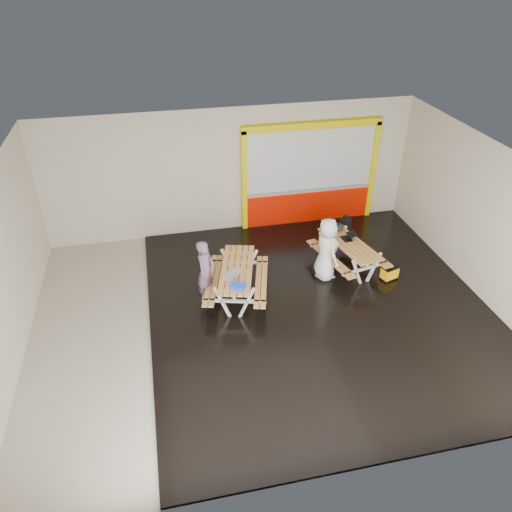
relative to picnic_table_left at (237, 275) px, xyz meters
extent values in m
cube|color=#BDB3A0|center=(0.47, -0.79, -0.62)|extent=(10.00, 8.00, 0.01)
cube|color=white|center=(0.47, -0.79, 2.89)|extent=(10.00, 8.00, 0.01)
cube|color=beige|center=(0.47, 3.22, 1.14)|extent=(10.00, 0.01, 3.50)
cube|color=beige|center=(0.47, -4.79, 1.14)|extent=(10.00, 0.01, 3.50)
cube|color=beige|center=(-4.54, -0.79, 1.14)|extent=(0.01, 8.00, 3.50)
cube|color=beige|center=(5.47, -0.79, 1.14)|extent=(0.01, 8.00, 3.50)
cube|color=black|center=(1.72, -0.79, -0.59)|extent=(7.50, 7.98, 0.05)
cube|color=red|center=(2.67, 3.14, -0.11)|extent=(3.60, 0.12, 1.00)
cube|color=gray|center=(2.67, 3.14, 0.42)|extent=(3.60, 0.14, 0.10)
cube|color=silver|center=(2.67, 3.15, 1.33)|extent=(3.60, 0.08, 1.72)
cube|color=#EBDE00|center=(0.80, 3.13, 0.84)|extent=(0.14, 0.16, 2.90)
cube|color=#EBDE00|center=(4.54, 3.13, 0.84)|extent=(0.14, 0.16, 2.90)
cube|color=#EBDE00|center=(2.67, 3.13, 2.29)|extent=(3.88, 0.16, 0.20)
cube|color=#DD994D|center=(-0.28, 0.07, 0.17)|extent=(0.63, 1.97, 0.04)
cube|color=#DD994D|center=(-0.14, 0.04, 0.17)|extent=(0.63, 1.97, 0.04)
cube|color=#DD994D|center=(0.00, 0.00, 0.17)|extent=(0.63, 1.97, 0.04)
cube|color=#DD994D|center=(0.14, -0.04, 0.17)|extent=(0.63, 1.97, 0.04)
cube|color=#DD994D|center=(0.28, -0.07, 0.17)|extent=(0.63, 1.97, 0.04)
cube|color=white|center=(-0.45, -0.67, -0.19)|extent=(0.37, 0.15, 0.80)
cube|color=white|center=(0.06, -0.80, -0.19)|extent=(0.37, 0.15, 0.80)
cube|color=white|center=(-0.19, -0.74, -0.14)|extent=(1.34, 0.41, 0.06)
cube|color=white|center=(-0.19, -0.74, 0.12)|extent=(0.67, 0.23, 0.06)
cube|color=white|center=(-0.06, 0.80, -0.19)|extent=(0.37, 0.15, 0.80)
cube|color=white|center=(0.45, 0.67, -0.19)|extent=(0.37, 0.15, 0.80)
cube|color=white|center=(0.19, 0.74, -0.14)|extent=(1.34, 0.41, 0.06)
cube|color=white|center=(0.19, 0.74, 0.12)|extent=(0.67, 0.23, 0.06)
cube|color=white|center=(0.00, 0.00, -0.03)|extent=(0.48, 1.60, 0.06)
cube|color=#DD994D|center=(-0.60, 0.16, -0.13)|extent=(0.63, 1.97, 0.04)
cube|color=#DD994D|center=(-0.47, 0.12, -0.13)|extent=(0.63, 1.97, 0.04)
cube|color=#DD994D|center=(0.47, -0.12, -0.13)|extent=(0.63, 1.97, 0.04)
cube|color=#DD994D|center=(0.60, -0.16, -0.13)|extent=(0.63, 1.97, 0.04)
cube|color=#DD994D|center=(2.65, 0.51, 0.13)|extent=(0.55, 1.88, 0.04)
cube|color=#DD994D|center=(2.79, 0.54, 0.13)|extent=(0.55, 1.88, 0.04)
cube|color=#DD994D|center=(2.92, 0.57, 0.13)|extent=(0.55, 1.88, 0.04)
cube|color=#DD994D|center=(3.05, 0.60, 0.13)|extent=(0.55, 1.88, 0.04)
cube|color=#DD994D|center=(3.18, 0.63, 0.13)|extent=(0.55, 1.88, 0.04)
cube|color=white|center=(2.84, -0.19, -0.21)|extent=(0.36, 0.14, 0.76)
cube|color=white|center=(3.32, -0.08, -0.21)|extent=(0.36, 0.14, 0.76)
cube|color=white|center=(3.08, -0.14, -0.16)|extent=(1.28, 0.35, 0.06)
cube|color=white|center=(3.08, -0.14, 0.08)|extent=(0.64, 0.20, 0.06)
cube|color=white|center=(2.51, 1.22, -0.21)|extent=(0.36, 0.14, 0.76)
cube|color=white|center=(2.99, 1.33, -0.21)|extent=(0.36, 0.14, 0.76)
cube|color=white|center=(2.75, 1.27, -0.16)|extent=(1.28, 0.35, 0.06)
cube|color=white|center=(2.75, 1.27, 0.08)|extent=(0.64, 0.20, 0.06)
cube|color=white|center=(2.92, 0.57, -0.06)|extent=(0.41, 1.53, 0.06)
cube|color=#DD994D|center=(2.34, 0.43, -0.16)|extent=(0.54, 1.88, 0.04)
cube|color=#DD994D|center=(2.47, 0.46, -0.16)|extent=(0.54, 1.88, 0.04)
cube|color=#DD994D|center=(3.36, 0.67, -0.16)|extent=(0.54, 1.88, 0.04)
cube|color=#DD994D|center=(3.49, 0.70, -0.16)|extent=(0.54, 1.88, 0.04)
imported|color=slate|center=(-0.70, -0.01, 0.22)|extent=(0.59, 0.65, 1.50)
imported|color=white|center=(2.24, 0.33, 0.19)|extent=(0.66, 0.87, 1.61)
cube|color=silver|center=(-0.22, -0.27, 0.20)|extent=(0.33, 0.39, 0.02)
cube|color=silver|center=(-0.09, -0.32, 0.31)|extent=(0.32, 0.38, 0.06)
cube|color=silver|center=(-0.09, -0.32, 0.31)|extent=(0.27, 0.33, 0.05)
cube|color=black|center=(2.91, 0.76, 0.16)|extent=(0.24, 0.32, 0.02)
cube|color=black|center=(3.05, 0.77, 0.26)|extent=(0.23, 0.32, 0.06)
cube|color=silver|center=(3.04, 0.77, 0.26)|extent=(0.19, 0.28, 0.05)
cube|color=blue|center=(-0.11, -0.74, 0.23)|extent=(0.39, 0.35, 0.09)
cube|color=black|center=(2.80, 1.18, 0.23)|extent=(0.38, 0.29, 0.15)
cylinder|color=black|center=(2.80, 1.18, 0.34)|extent=(0.24, 0.12, 0.02)
cube|color=black|center=(3.21, 1.57, 0.05)|extent=(0.32, 0.26, 0.40)
cylinder|color=black|center=(3.21, 1.57, 0.27)|extent=(0.23, 0.23, 0.10)
cube|color=black|center=(2.19, 0.42, -0.49)|extent=(0.40, 0.30, 0.15)
cube|color=black|center=(3.74, -0.13, -0.54)|extent=(0.47, 0.38, 0.04)
cube|color=#FFAC05|center=(3.74, -0.13, -0.39)|extent=(0.44, 0.35, 0.31)
cube|color=black|center=(3.74, -0.13, -0.23)|extent=(0.47, 0.38, 0.03)
camera|label=1|loc=(-1.52, -8.96, 6.36)|focal=34.31mm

